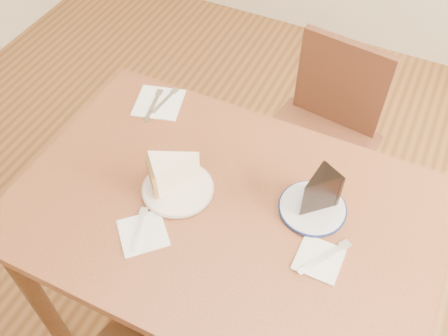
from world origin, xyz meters
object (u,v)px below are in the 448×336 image
(plate_cream, at_px, (178,189))
(carrot_cake, at_px, (177,170))
(plate_navy, at_px, (312,208))
(chocolate_cake, at_px, (316,194))
(chair_far, at_px, (319,138))
(table, at_px, (225,228))

(plate_cream, bearing_deg, carrot_cake, 118.05)
(plate_cream, bearing_deg, plate_navy, 15.44)
(carrot_cake, bearing_deg, chocolate_cake, 58.70)
(chair_far, bearing_deg, table, 88.17)
(chair_far, height_order, chocolate_cake, chocolate_cake)
(chair_far, bearing_deg, plate_navy, 109.93)
(table, xyz_separation_m, chair_far, (0.11, 0.64, -0.18))
(plate_cream, relative_size, carrot_cake, 1.47)
(plate_cream, xyz_separation_m, chocolate_cake, (0.37, 0.11, 0.06))
(carrot_cake, distance_m, chocolate_cake, 0.40)
(chocolate_cake, bearing_deg, plate_navy, 135.62)
(plate_cream, xyz_separation_m, carrot_cake, (-0.01, 0.02, 0.05))
(table, bearing_deg, chocolate_cake, 25.67)
(plate_navy, bearing_deg, carrot_cake, -168.48)
(chair_far, xyz_separation_m, plate_cream, (-0.26, -0.64, 0.28))
(chair_far, distance_m, chocolate_cake, 0.65)
(table, bearing_deg, plate_navy, 25.16)
(chocolate_cake, bearing_deg, chair_far, -50.36)
(chair_far, distance_m, plate_cream, 0.75)
(plate_navy, distance_m, chocolate_cake, 0.06)
(plate_navy, xyz_separation_m, chocolate_cake, (-0.00, 0.00, 0.06))
(table, xyz_separation_m, chocolate_cake, (0.22, 0.11, 0.17))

